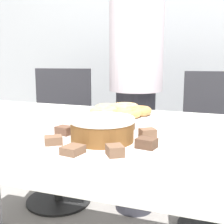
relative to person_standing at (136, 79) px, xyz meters
name	(u,v)px	position (x,y,z in m)	size (l,w,h in m)	color
wall_back	(176,15)	(0.12, 0.69, 0.45)	(8.00, 0.05, 2.60)	#B2B7BC
table	(103,152)	(0.12, -0.86, -0.19)	(1.80, 0.90, 0.74)	silver
person_standing	(136,79)	(0.00, 0.00, 0.00)	(0.32, 0.32, 1.61)	#383842
office_chair_left	(59,139)	(-0.53, -0.03, -0.42)	(0.53, 0.53, 0.90)	black
office_chair_right	(219,155)	(0.51, -0.03, -0.42)	(0.52, 0.52, 0.90)	black
plate_cake	(102,142)	(0.19, -1.02, -0.11)	(0.38, 0.38, 0.01)	white
plate_donuts	(119,116)	(0.11, -0.63, -0.11)	(0.34, 0.34, 0.01)	white
frosted_cake	(102,129)	(0.19, -1.02, -0.07)	(0.19, 0.19, 0.07)	brown
lamington_0	(64,130)	(0.05, -0.99, -0.09)	(0.05, 0.05, 0.03)	brown
lamington_1	(53,140)	(0.07, -1.10, -0.09)	(0.06, 0.06, 0.02)	brown
lamington_2	(73,150)	(0.16, -1.16, -0.09)	(0.06, 0.06, 0.02)	brown
lamington_3	(115,151)	(0.27, -1.13, -0.09)	(0.06, 0.06, 0.03)	brown
lamington_4	(147,143)	(0.33, -1.04, -0.09)	(0.06, 0.05, 0.03)	#513828
lamington_5	(148,133)	(0.30, -0.94, -0.09)	(0.06, 0.06, 0.03)	brown
lamington_6	(125,127)	(0.21, -0.88, -0.09)	(0.06, 0.07, 0.03)	brown
lamington_7	(93,126)	(0.10, -0.90, -0.09)	(0.06, 0.06, 0.03)	#513828
donut_0	(119,111)	(0.11, -0.63, -0.08)	(0.13, 0.13, 0.03)	tan
donut_1	(125,108)	(0.11, -0.55, -0.08)	(0.12, 0.12, 0.04)	#E5AD66
donut_2	(107,108)	(0.03, -0.58, -0.09)	(0.11, 0.11, 0.03)	#E5AD66
donut_3	(104,112)	(0.05, -0.67, -0.08)	(0.12, 0.12, 0.04)	#E5AD66
donut_4	(110,115)	(0.10, -0.73, -0.08)	(0.12, 0.12, 0.03)	#C68447
donut_5	(128,113)	(0.16, -0.66, -0.09)	(0.11, 0.11, 0.03)	#D18E4C
donut_6	(139,111)	(0.18, -0.60, -0.08)	(0.11, 0.11, 0.03)	#C68447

